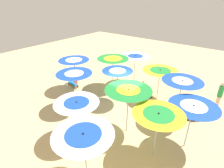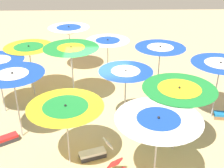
{
  "view_description": "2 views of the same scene",
  "coord_description": "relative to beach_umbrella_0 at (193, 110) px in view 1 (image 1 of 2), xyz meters",
  "views": [
    {
      "loc": [
        -5.06,
        7.46,
        6.51
      ],
      "look_at": [
        1.15,
        -0.35,
        1.47
      ],
      "focal_mm": 28.74,
      "sensor_mm": 36.0,
      "label": 1
    },
    {
      "loc": [
        0.3,
        -10.23,
        6.53
      ],
      "look_at": [
        0.57,
        -0.34,
        1.54
      ],
      "focal_mm": 47.6,
      "sensor_mm": 36.0,
      "label": 2
    }
  ],
  "objects": [
    {
      "name": "lounger_0",
      "position": [
        4.88,
        -4.01,
        -1.88
      ],
      "size": [
        1.33,
        0.95,
        0.6
      ],
      "rotation": [
        0.0,
        0.0,
        5.76
      ],
      "color": "olive",
      "rests_on": "ground"
    },
    {
      "name": "ground",
      "position": [
        3.83,
        -0.36,
        -2.1
      ],
      "size": [
        37.35,
        37.35,
        0.04
      ],
      "primitive_type": "cube",
      "color": "#D1B57F"
    },
    {
      "name": "beach_ball",
      "position": [
        9.09,
        -1.17,
        -1.91
      ],
      "size": [
        0.34,
        0.34,
        0.34
      ],
      "primitive_type": "sphere",
      "color": "red",
      "rests_on": "ground"
    },
    {
      "name": "lounger_1",
      "position": [
        3.78,
        -2.94,
        -1.88
      ],
      "size": [
        1.16,
        0.67,
        0.6
      ],
      "rotation": [
        0.0,
        0.0,
        3.48
      ],
      "color": "#333338",
      "rests_on": "ground"
    },
    {
      "name": "beach_umbrella_4",
      "position": [
        0.91,
        1.46,
        0.05
      ],
      "size": [
        2.1,
        2.1,
        2.35
      ],
      "color": "#B2B2B7",
      "rests_on": "ground"
    },
    {
      "name": "beachgoer_0",
      "position": [
        -0.5,
        -4.44,
        -1.13
      ],
      "size": [
        0.3,
        0.3,
        1.8
      ],
      "rotation": [
        0.0,
        0.0,
        1.86
      ],
      "color": "beige",
      "rests_on": "ground"
    },
    {
      "name": "beach_umbrella_2",
      "position": [
        2.98,
        -3.19,
        -0.14
      ],
      "size": [
        2.25,
        2.25,
        2.17
      ],
      "color": "#B2B2B7",
      "rests_on": "ground"
    },
    {
      "name": "lounger_4",
      "position": [
        6.86,
        0.49,
        -1.87
      ],
      "size": [
        1.04,
        1.21,
        0.63
      ],
      "rotation": [
        0.0,
        0.0,
        8.51
      ],
      "color": "olive",
      "rests_on": "ground"
    },
    {
      "name": "beach_umbrella_11",
      "position": [
        8.39,
        -0.65,
        0.06
      ],
      "size": [
        2.17,
        2.17,
        2.39
      ],
      "color": "#B2B2B7",
      "rests_on": "ground"
    },
    {
      "name": "beach_umbrella_7",
      "position": [
        6.41,
        -2.61,
        0.07
      ],
      "size": [
        2.3,
        2.3,
        2.39
      ],
      "color": "#B2B2B7",
      "rests_on": "ground"
    },
    {
      "name": "beach_umbrella_1",
      "position": [
        1.11,
        -1.71,
        0.19
      ],
      "size": [
        2.12,
        2.12,
        2.54
      ],
      "color": "#B2B2B7",
      "rests_on": "ground"
    },
    {
      "name": "beach_umbrella_6",
      "position": [
        4.87,
        -1.11,
        0.04
      ],
      "size": [
        1.93,
        1.93,
        2.33
      ],
      "color": "#B2B2B7",
      "rests_on": "ground"
    },
    {
      "name": "beach_umbrella_8",
      "position": [
        2.34,
        4.14,
        0.09
      ],
      "size": [
        2.11,
        2.11,
        2.42
      ],
      "color": "#B2B2B7",
      "rests_on": "ground"
    },
    {
      "name": "beach_umbrella_0",
      "position": [
        0.0,
        0.0,
        0.0
      ],
      "size": [
        2.12,
        2.12,
        2.33
      ],
      "color": "#B2B2B7",
      "rests_on": "ground"
    },
    {
      "name": "beach_umbrella_9",
      "position": [
        4.29,
        2.74,
        -0.11
      ],
      "size": [
        2.08,
        2.08,
        2.18
      ],
      "color": "#B2B2B7",
      "rests_on": "ground"
    },
    {
      "name": "lounger_2",
      "position": [
        5.0,
        3.02,
        -1.88
      ],
      "size": [
        1.17,
        0.76,
        0.54
      ],
      "rotation": [
        0.0,
        0.0,
        3.56
      ],
      "color": "silver",
      "rests_on": "ground"
    },
    {
      "name": "beach_umbrella_3",
      "position": [
        5.5,
        -4.2,
        0.06
      ],
      "size": [
        2.3,
        2.3,
        2.36
      ],
      "color": "#B2B2B7",
      "rests_on": "ground"
    },
    {
      "name": "lounger_3",
      "position": [
        9.04,
        -0.81,
        -1.88
      ],
      "size": [
        1.32,
        0.53,
        0.59
      ],
      "rotation": [
        0.0,
        0.0,
        9.27
      ],
      "color": "olive",
      "rests_on": "ground"
    },
    {
      "name": "lounger_5",
      "position": [
        0.52,
        -2.17,
        -1.88
      ],
      "size": [
        1.24,
        0.96,
        0.59
      ],
      "rotation": [
        0.0,
        0.0,
        6.86
      ],
      "color": "#333338",
      "rests_on": "ground"
    },
    {
      "name": "beach_umbrella_10",
      "position": [
        6.44,
        0.99,
        0.12
      ],
      "size": [
        2.11,
        2.11,
        2.44
      ],
      "color": "#B2B2B7",
      "rests_on": "ground"
    },
    {
      "name": "beach_umbrella_5",
      "position": [
        2.78,
        0.82,
        0.19
      ],
      "size": [
        2.28,
        2.28,
        2.52
      ],
      "color": "#B2B2B7",
      "rests_on": "ground"
    }
  ]
}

